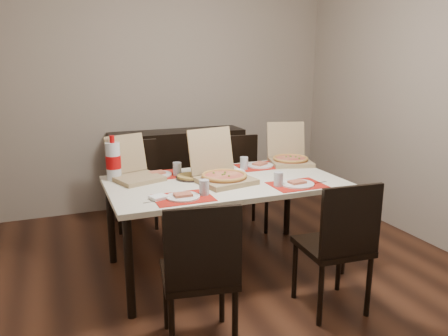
{
  "coord_description": "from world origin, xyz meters",
  "views": [
    {
      "loc": [
        -1.3,
        -2.9,
        1.68
      ],
      "look_at": [
        -0.07,
        0.18,
        0.85
      ],
      "focal_mm": 35.0,
      "sensor_mm": 36.0,
      "label": 1
    }
  ],
  "objects_px": {
    "sideboard": "(178,170)",
    "pizza_box_center": "(222,174)",
    "chair_near_left": "(200,271)",
    "chair_far_right": "(241,178)",
    "soda_bottle": "(113,161)",
    "dining_table": "(224,188)",
    "chair_near_right": "(339,242)",
    "chair_far_left": "(138,186)",
    "dip_bowl": "(237,172)"
  },
  "relations": [
    {
      "from": "sideboard",
      "to": "chair_far_right",
      "type": "distance_m",
      "value": 0.91
    },
    {
      "from": "sideboard",
      "to": "chair_near_right",
      "type": "xyz_separation_m",
      "value": [
        0.39,
        -2.49,
        0.06
      ]
    },
    {
      "from": "dining_table",
      "to": "dip_bowl",
      "type": "bearing_deg",
      "value": 38.29
    },
    {
      "from": "chair_near_left",
      "to": "chair_near_right",
      "type": "relative_size",
      "value": 1.0
    },
    {
      "from": "dining_table",
      "to": "chair_near_left",
      "type": "xyz_separation_m",
      "value": [
        -0.52,
        -0.93,
        -0.17
      ]
    },
    {
      "from": "chair_near_left",
      "to": "chair_far_left",
      "type": "xyz_separation_m",
      "value": [
        0.01,
        1.85,
        0.0
      ]
    },
    {
      "from": "chair_near_right",
      "to": "dip_bowl",
      "type": "bearing_deg",
      "value": 106.1
    },
    {
      "from": "chair_far_left",
      "to": "chair_far_right",
      "type": "bearing_deg",
      "value": -7.11
    },
    {
      "from": "pizza_box_center",
      "to": "soda_bottle",
      "type": "height_order",
      "value": "pizza_box_center"
    },
    {
      "from": "sideboard",
      "to": "soda_bottle",
      "type": "bearing_deg",
      "value": -124.88
    },
    {
      "from": "chair_far_right",
      "to": "dip_bowl",
      "type": "xyz_separation_m",
      "value": [
        -0.34,
        -0.67,
        0.26
      ]
    },
    {
      "from": "pizza_box_center",
      "to": "dip_bowl",
      "type": "distance_m",
      "value": 0.25
    },
    {
      "from": "chair_far_right",
      "to": "dip_bowl",
      "type": "relative_size",
      "value": 6.85
    },
    {
      "from": "sideboard",
      "to": "chair_near_left",
      "type": "height_order",
      "value": "chair_near_left"
    },
    {
      "from": "dip_bowl",
      "to": "chair_near_right",
      "type": "bearing_deg",
      "value": -73.9
    },
    {
      "from": "sideboard",
      "to": "dip_bowl",
      "type": "height_order",
      "value": "sideboard"
    },
    {
      "from": "pizza_box_center",
      "to": "chair_far_left",
      "type": "bearing_deg",
      "value": 116.93
    },
    {
      "from": "sideboard",
      "to": "pizza_box_center",
      "type": "bearing_deg",
      "value": -93.54
    },
    {
      "from": "sideboard",
      "to": "chair_far_left",
      "type": "distance_m",
      "value": 0.89
    },
    {
      "from": "sideboard",
      "to": "pizza_box_center",
      "type": "height_order",
      "value": "pizza_box_center"
    },
    {
      "from": "chair_far_left",
      "to": "dip_bowl",
      "type": "distance_m",
      "value": 1.07
    },
    {
      "from": "chair_far_right",
      "to": "soda_bottle",
      "type": "distance_m",
      "value": 1.43
    },
    {
      "from": "chair_far_left",
      "to": "chair_far_right",
      "type": "distance_m",
      "value": 1.02
    },
    {
      "from": "sideboard",
      "to": "chair_far_left",
      "type": "relative_size",
      "value": 1.61
    },
    {
      "from": "chair_far_right",
      "to": "dining_table",
      "type": "bearing_deg",
      "value": -122.27
    },
    {
      "from": "dining_table",
      "to": "chair_far_left",
      "type": "relative_size",
      "value": 1.94
    },
    {
      "from": "dining_table",
      "to": "chair_near_left",
      "type": "height_order",
      "value": "chair_near_left"
    },
    {
      "from": "chair_near_left",
      "to": "pizza_box_center",
      "type": "bearing_deg",
      "value": 61.59
    },
    {
      "from": "sideboard",
      "to": "dining_table",
      "type": "xyz_separation_m",
      "value": [
        -0.07,
        -1.6,
        0.23
      ]
    },
    {
      "from": "pizza_box_center",
      "to": "dip_bowl",
      "type": "relative_size",
      "value": 3.72
    },
    {
      "from": "chair_near_right",
      "to": "soda_bottle",
      "type": "bearing_deg",
      "value": 135.53
    },
    {
      "from": "pizza_box_center",
      "to": "chair_near_right",
      "type": "bearing_deg",
      "value": -60.6
    },
    {
      "from": "sideboard",
      "to": "dip_bowl",
      "type": "xyz_separation_m",
      "value": [
        0.09,
        -1.47,
        0.32
      ]
    },
    {
      "from": "dining_table",
      "to": "dip_bowl",
      "type": "relative_size",
      "value": 13.26
    },
    {
      "from": "chair_near_right",
      "to": "pizza_box_center",
      "type": "distance_m",
      "value": 1.03
    },
    {
      "from": "chair_far_left",
      "to": "pizza_box_center",
      "type": "distance_m",
      "value": 1.11
    },
    {
      "from": "dining_table",
      "to": "pizza_box_center",
      "type": "bearing_deg",
      "value": -136.97
    },
    {
      "from": "dining_table",
      "to": "chair_near_left",
      "type": "relative_size",
      "value": 1.94
    },
    {
      "from": "chair_far_left",
      "to": "soda_bottle",
      "type": "distance_m",
      "value": 0.75
    },
    {
      "from": "pizza_box_center",
      "to": "dining_table",
      "type": "bearing_deg",
      "value": 43.03
    },
    {
      "from": "chair_near_left",
      "to": "soda_bottle",
      "type": "bearing_deg",
      "value": 102.54
    },
    {
      "from": "dining_table",
      "to": "chair_far_right",
      "type": "bearing_deg",
      "value": 57.73
    },
    {
      "from": "sideboard",
      "to": "dip_bowl",
      "type": "bearing_deg",
      "value": -86.43
    },
    {
      "from": "chair_near_left",
      "to": "chair_far_right",
      "type": "relative_size",
      "value": 1.0
    },
    {
      "from": "sideboard",
      "to": "chair_near_right",
      "type": "height_order",
      "value": "chair_near_right"
    },
    {
      "from": "chair_far_left",
      "to": "pizza_box_center",
      "type": "height_order",
      "value": "pizza_box_center"
    },
    {
      "from": "dip_bowl",
      "to": "chair_far_left",
      "type": "bearing_deg",
      "value": 130.37
    },
    {
      "from": "chair_far_right",
      "to": "pizza_box_center",
      "type": "relative_size",
      "value": 1.84
    },
    {
      "from": "sideboard",
      "to": "pizza_box_center",
      "type": "relative_size",
      "value": 2.97
    },
    {
      "from": "chair_near_left",
      "to": "sideboard",
      "type": "bearing_deg",
      "value": 76.88
    }
  ]
}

